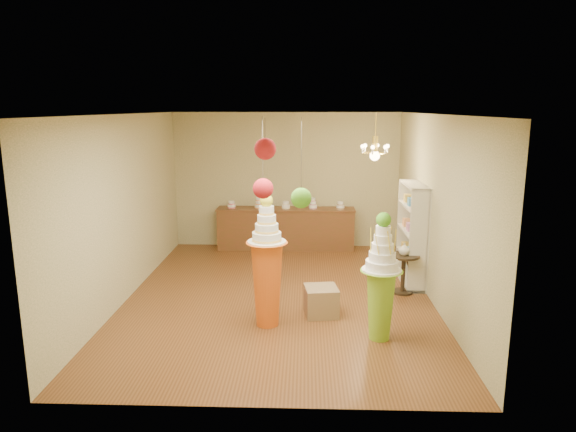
{
  "coord_description": "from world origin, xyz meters",
  "views": [
    {
      "loc": [
        0.43,
        -8.11,
        3.11
      ],
      "look_at": [
        0.15,
        0.0,
        1.38
      ],
      "focal_mm": 32.0,
      "sensor_mm": 36.0,
      "label": 1
    }
  ],
  "objects_px": {
    "pedestal_orange": "(267,273)",
    "round_table": "(403,268)",
    "sideboard": "(286,228)",
    "pedestal_green": "(381,288)"
  },
  "relations": [
    {
      "from": "pedestal_orange",
      "to": "round_table",
      "type": "xyz_separation_m",
      "value": [
        2.21,
        1.38,
        -0.35
      ]
    },
    {
      "from": "pedestal_orange",
      "to": "sideboard",
      "type": "xyz_separation_m",
      "value": [
        0.11,
        4.1,
        -0.31
      ]
    },
    {
      "from": "pedestal_orange",
      "to": "round_table",
      "type": "distance_m",
      "value": 2.63
    },
    {
      "from": "pedestal_green",
      "to": "pedestal_orange",
      "type": "bearing_deg",
      "value": 165.42
    },
    {
      "from": "pedestal_orange",
      "to": "sideboard",
      "type": "bearing_deg",
      "value": 88.49
    },
    {
      "from": "pedestal_green",
      "to": "round_table",
      "type": "relative_size",
      "value": 2.62
    },
    {
      "from": "pedestal_orange",
      "to": "round_table",
      "type": "height_order",
      "value": "pedestal_orange"
    },
    {
      "from": "pedestal_green",
      "to": "pedestal_orange",
      "type": "relative_size",
      "value": 0.92
    },
    {
      "from": "sideboard",
      "to": "round_table",
      "type": "height_order",
      "value": "sideboard"
    },
    {
      "from": "pedestal_green",
      "to": "pedestal_orange",
      "type": "xyz_separation_m",
      "value": [
        -1.56,
        0.41,
        0.05
      ]
    }
  ]
}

